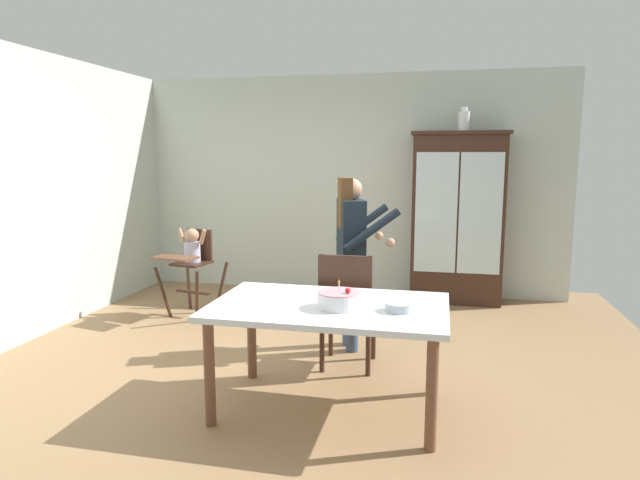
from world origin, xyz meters
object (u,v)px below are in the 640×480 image
object	(u,v)px
high_chair_with_toddler	(192,256)
dining_chair_far_side	(347,303)
china_cabinet	(457,218)
birthday_cake	(339,300)
serving_bowl	(399,307)
adult_person	(352,242)
dining_table	(329,317)
ceramic_vase	(464,121)

from	to	relation	value
high_chair_with_toddler	dining_chair_far_side	size ratio (longest dim) A/B	0.99
china_cabinet	dining_chair_far_side	size ratio (longest dim) A/B	2.07
high_chair_with_toddler	birthday_cake	xyz separation A→B (m)	(1.96, -1.95, 0.14)
china_cabinet	serving_bowl	distance (m)	3.16
serving_bowl	dining_chair_far_side	world-z (taller)	dining_chair_far_side
birthday_cake	dining_chair_far_side	bearing A→B (deg)	95.47
china_cabinet	dining_chair_far_side	xyz separation A→B (m)	(-0.91, -2.34, -0.45)
adult_person	dining_chair_far_side	xyz separation A→B (m)	(0.04, -0.52, -0.41)
birthday_cake	adult_person	bearing A→B (deg)	95.24
birthday_cake	dining_table	bearing A→B (deg)	138.11
adult_person	serving_bowl	xyz separation A→B (m)	(0.50, -1.29, -0.20)
adult_person	birthday_cake	bearing A→B (deg)	165.54
ceramic_vase	high_chair_with_toddler	bearing A→B (deg)	-157.51
ceramic_vase	serving_bowl	xyz separation A→B (m)	(-0.49, -3.12, -1.34)
ceramic_vase	dining_table	distance (m)	3.51
dining_table	serving_bowl	distance (m)	0.49
ceramic_vase	dining_chair_far_side	xyz separation A→B (m)	(-0.95, -2.35, -1.55)
dining_table	birthday_cake	bearing A→B (deg)	-41.89
dining_table	birthday_cake	world-z (taller)	birthday_cake
china_cabinet	dining_chair_far_side	distance (m)	2.56
high_chair_with_toddler	dining_table	world-z (taller)	high_chair_with_toddler
adult_person	dining_chair_far_side	world-z (taller)	adult_person
dining_table	dining_chair_far_side	bearing A→B (deg)	89.36
dining_table	birthday_cake	xyz separation A→B (m)	(0.08, -0.07, 0.14)
dining_chair_far_side	dining_table	bearing A→B (deg)	89.31
adult_person	serving_bowl	size ratio (longest dim) A/B	8.50
birthday_cake	ceramic_vase	bearing A→B (deg)	74.40
china_cabinet	birthday_cake	distance (m)	3.24
adult_person	dining_table	distance (m)	1.26
ceramic_vase	dining_chair_far_side	size ratio (longest dim) A/B	0.28
adult_person	high_chair_with_toddler	bearing A→B (deg)	50.59
serving_bowl	dining_table	bearing A→B (deg)	171.50
adult_person	serving_bowl	world-z (taller)	adult_person
ceramic_vase	birthday_cake	size ratio (longest dim) A/B	0.96
serving_bowl	dining_chair_far_side	bearing A→B (deg)	120.88
ceramic_vase	adult_person	bearing A→B (deg)	-118.41
high_chair_with_toddler	serving_bowl	distance (m)	3.05
ceramic_vase	serving_bowl	bearing A→B (deg)	-98.85
china_cabinet	adult_person	size ratio (longest dim) A/B	1.30
dining_table	dining_chair_far_side	size ratio (longest dim) A/B	1.64
ceramic_vase	adult_person	size ratio (longest dim) A/B	0.18
high_chair_with_toddler	adult_person	distance (m)	1.98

